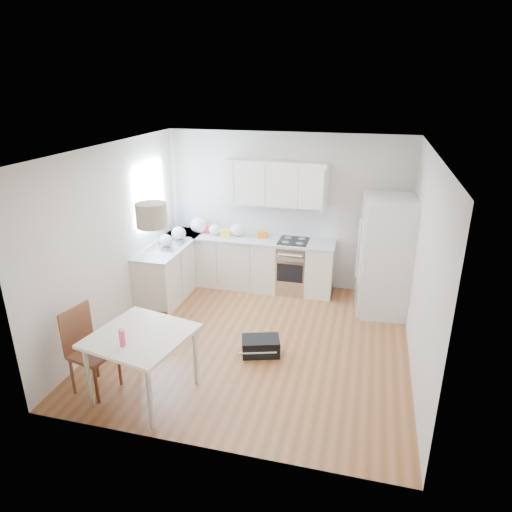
{
  "coord_description": "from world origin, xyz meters",
  "views": [
    {
      "loc": [
        1.39,
        -5.48,
        3.49
      ],
      "look_at": [
        -0.11,
        0.4,
        1.14
      ],
      "focal_mm": 32.0,
      "sensor_mm": 36.0,
      "label": 1
    }
  ],
  "objects": [
    {
      "name": "drink_bottle",
      "position": [
        -1.05,
        -1.73,
        0.92
      ],
      "size": [
        0.07,
        0.07,
        0.23
      ],
      "primitive_type": "cylinder",
      "rotation": [
        0.0,
        0.0,
        -0.11
      ],
      "color": "#F14369",
      "rests_on": "dining_table"
    },
    {
      "name": "range_oven",
      "position": [
        0.2,
        1.8,
        0.44
      ],
      "size": [
        0.5,
        0.61,
        0.88
      ],
      "primitive_type": null,
      "color": "#B0B3B5",
      "rests_on": "floor"
    },
    {
      "name": "grocery_bag_a",
      "position": [
        -1.54,
        1.85,
        1.05
      ],
      "size": [
        0.3,
        0.25,
        0.27
      ],
      "primitive_type": "ellipsoid",
      "color": "white",
      "rests_on": "counter_back"
    },
    {
      "name": "window_glassblock",
      "position": [
        -2.09,
        1.15,
        1.75
      ],
      "size": [
        0.02,
        1.0,
        1.0
      ],
      "primitive_type": "cube",
      "color": "#BFE0F9",
      "rests_on": "wall_left"
    },
    {
      "name": "upper_cabinets",
      "position": [
        -0.15,
        1.94,
        1.88
      ],
      "size": [
        1.7,
        0.32,
        0.75
      ],
      "primitive_type": "cube",
      "color": "silver",
      "rests_on": "wall_back"
    },
    {
      "name": "sink",
      "position": [
        -1.8,
        1.15,
        0.92
      ],
      "size": [
        0.5,
        0.8,
        0.16
      ],
      "primitive_type": null,
      "color": "#B0B3B5",
      "rests_on": "counter_left"
    },
    {
      "name": "ceiling",
      "position": [
        0.0,
        0.0,
        2.7
      ],
      "size": [
        4.2,
        4.2,
        0.0
      ],
      "primitive_type": "plane",
      "rotation": [
        3.14,
        0.0,
        0.0
      ],
      "color": "white",
      "rests_on": "wall_back"
    },
    {
      "name": "grocery_bag_b",
      "position": [
        -1.22,
        1.8,
        1.01
      ],
      "size": [
        0.21,
        0.18,
        0.19
      ],
      "primitive_type": "ellipsoid",
      "color": "white",
      "rests_on": "counter_back"
    },
    {
      "name": "snack_red",
      "position": [
        -1.43,
        1.87,
        0.98
      ],
      "size": [
        0.19,
        0.14,
        0.12
      ],
      "primitive_type": "cube",
      "rotation": [
        0.0,
        0.0,
        0.2
      ],
      "color": "red",
      "rests_on": "counter_back"
    },
    {
      "name": "cabinets_left",
      "position": [
        -1.8,
        1.2,
        0.44
      ],
      "size": [
        0.6,
        1.8,
        0.88
      ],
      "primitive_type": "cube",
      "color": "silver",
      "rests_on": "floor"
    },
    {
      "name": "gym_bag",
      "position": [
        0.14,
        -0.3,
        0.12
      ],
      "size": [
        0.58,
        0.46,
        0.23
      ],
      "primitive_type": "cube",
      "rotation": [
        0.0,
        0.0,
        0.31
      ],
      "color": "black",
      "rests_on": "floor"
    },
    {
      "name": "wall_back",
      "position": [
        0.0,
        2.1,
        1.35
      ],
      "size": [
        4.2,
        0.0,
        4.2
      ],
      "primitive_type": "plane",
      "rotation": [
        1.57,
        0.0,
        0.0
      ],
      "color": "beige",
      "rests_on": "floor"
    },
    {
      "name": "dining_table",
      "position": [
        -0.98,
        -1.46,
        0.72
      ],
      "size": [
        1.21,
        1.21,
        0.81
      ],
      "rotation": [
        0.0,
        0.0,
        -0.2
      ],
      "color": "beige",
      "rests_on": "floor"
    },
    {
      "name": "dining_chair",
      "position": [
        -1.58,
        -1.53,
        0.52
      ],
      "size": [
        0.52,
        0.52,
        1.05
      ],
      "primitive_type": null,
      "rotation": [
        0.0,
        0.0,
        -0.22
      ],
      "color": "#492716",
      "rests_on": "floor"
    },
    {
      "name": "refrigerator",
      "position": [
        1.72,
        1.44,
        0.92
      ],
      "size": [
        0.96,
        1.0,
        1.85
      ],
      "primitive_type": null,
      "rotation": [
        0.0,
        0.0,
        0.09
      ],
      "color": "white",
      "rests_on": "floor"
    },
    {
      "name": "floor",
      "position": [
        0.0,
        0.0,
        0.0
      ],
      "size": [
        4.2,
        4.2,
        0.0
      ],
      "primitive_type": "plane",
      "color": "brown",
      "rests_on": "ground"
    },
    {
      "name": "wall_right",
      "position": [
        2.1,
        0.0,
        1.35
      ],
      "size": [
        0.0,
        4.2,
        4.2
      ],
      "primitive_type": "plane",
      "rotation": [
        1.57,
        0.0,
        -1.57
      ],
      "color": "beige",
      "rests_on": "floor"
    },
    {
      "name": "backsplash_back",
      "position": [
        -0.6,
        2.09,
        1.21
      ],
      "size": [
        3.0,
        0.01,
        0.58
      ],
      "primitive_type": "cube",
      "color": "white",
      "rests_on": "wall_back"
    },
    {
      "name": "grocery_bag_c",
      "position": [
        -0.8,
        1.83,
        1.03
      ],
      "size": [
        0.25,
        0.22,
        0.23
      ],
      "primitive_type": "ellipsoid",
      "color": "white",
      "rests_on": "counter_back"
    },
    {
      "name": "pendant_lamp",
      "position": [
        -0.78,
        -1.32,
        2.18
      ],
      "size": [
        0.36,
        0.36,
        0.25
      ],
      "primitive_type": "cylinder",
      "rotation": [
        0.0,
        0.0,
        0.13
      ],
      "color": "#B4AB8B",
      "rests_on": "ceiling"
    },
    {
      "name": "grocery_bag_d",
      "position": [
        -1.73,
        1.41,
        1.03
      ],
      "size": [
        0.25,
        0.21,
        0.22
      ],
      "primitive_type": "ellipsoid",
      "color": "white",
      "rests_on": "counter_back"
    },
    {
      "name": "grocery_bag_e",
      "position": [
        -1.8,
        1.03,
        1.02
      ],
      "size": [
        0.23,
        0.19,
        0.2
      ],
      "primitive_type": "ellipsoid",
      "color": "white",
      "rests_on": "counter_left"
    },
    {
      "name": "snack_orange",
      "position": [
        -0.36,
        1.84,
        0.98
      ],
      "size": [
        0.2,
        0.16,
        0.12
      ],
      "primitive_type": "cube",
      "rotation": [
        0.0,
        0.0,
        0.31
      ],
      "color": "orange",
      "rests_on": "counter_back"
    },
    {
      "name": "backsplash_left",
      "position": [
        -2.09,
        1.2,
        1.21
      ],
      "size": [
        0.01,
        1.8,
        0.58
      ],
      "primitive_type": "cube",
      "color": "white",
      "rests_on": "wall_left"
    },
    {
      "name": "snack_yellow",
      "position": [
        -1.0,
        1.77,
        0.97
      ],
      "size": [
        0.17,
        0.12,
        0.11
      ],
      "primitive_type": "cube",
      "rotation": [
        0.0,
        0.0,
        0.14
      ],
      "color": "gold",
      "rests_on": "counter_back"
    },
    {
      "name": "cabinets_back",
      "position": [
        -0.6,
        1.8,
        0.44
      ],
      "size": [
        3.0,
        0.6,
        0.88
      ],
      "primitive_type": "cube",
      "color": "silver",
      "rests_on": "floor"
    },
    {
      "name": "counter_left",
      "position": [
        -1.8,
        1.2,
        0.9
      ],
      "size": [
        0.64,
        1.82,
        0.04
      ],
      "primitive_type": "cube",
      "color": "silver",
      "rests_on": "cabinets_left"
    },
    {
      "name": "counter_back",
      "position": [
        -0.6,
        1.8,
        0.9
      ],
      "size": [
        3.02,
        0.64,
        0.04
      ],
      "primitive_type": "cube",
      "color": "silver",
      "rests_on": "cabinets_back"
    },
    {
      "name": "wall_left",
      "position": [
        -2.1,
        0.0,
        1.35
      ],
      "size": [
        0.0,
        4.2,
        4.2
      ],
      "primitive_type": "plane",
      "rotation": [
        1.57,
        0.0,
        1.57
      ],
      "color": "beige",
      "rests_on": "floor"
    }
  ]
}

